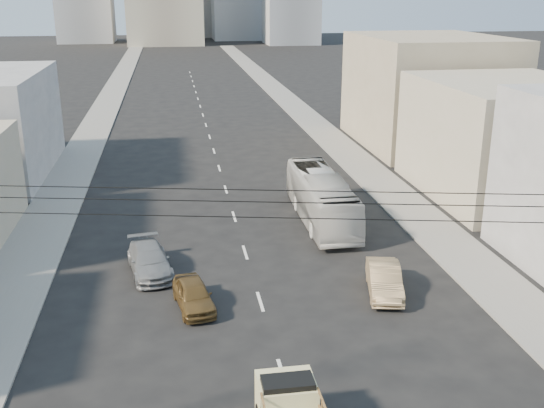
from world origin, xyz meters
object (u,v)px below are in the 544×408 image
object	(u,v)px
city_bus	(321,198)
sedan_tan	(384,280)
sedan_grey	(149,260)
sedan_brown	(193,295)

from	to	relation	value
city_bus	sedan_tan	size ratio (longest dim) A/B	2.57
sedan_tan	sedan_grey	world-z (taller)	sedan_tan
sedan_tan	sedan_brown	bearing A→B (deg)	-167.00
sedan_brown	sedan_grey	world-z (taller)	sedan_grey
sedan_brown	sedan_tan	size ratio (longest dim) A/B	0.89
sedan_brown	sedan_grey	bearing A→B (deg)	107.05
sedan_brown	sedan_tan	distance (m)	9.11
sedan_grey	sedan_brown	bearing A→B (deg)	-73.32
sedan_brown	city_bus	bearing A→B (deg)	41.96
city_bus	sedan_brown	bearing A→B (deg)	-128.34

